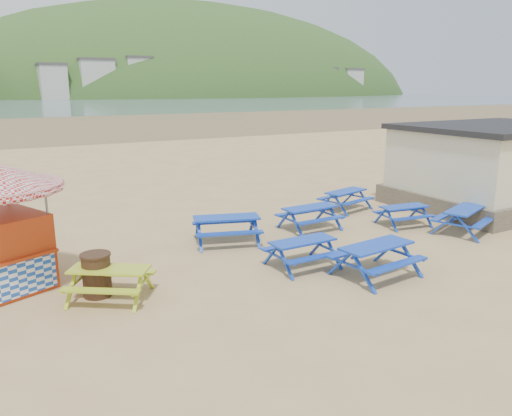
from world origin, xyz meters
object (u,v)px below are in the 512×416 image
picnic_table_blue_b (346,200)px  litter_bin (97,274)px  picnic_table_yellow (110,283)px  picnic_table_blue_a (227,230)px  amenity_block (496,165)px

picnic_table_blue_b → litter_bin: (-9.99, -3.55, 0.13)m
picnic_table_yellow → picnic_table_blue_a: bearing=64.7°
picnic_table_blue_b → picnic_table_blue_a: bearing=-179.4°
litter_bin → amenity_block: size_ratio=0.13×
picnic_table_blue_b → amenity_block: size_ratio=0.28×
amenity_block → litter_bin: bearing=-174.9°
picnic_table_yellow → amenity_block: size_ratio=0.29×
picnic_table_blue_a → picnic_table_yellow: size_ratio=1.06×
picnic_table_yellow → litter_bin: bearing=158.4°
litter_bin → picnic_table_blue_a: bearing=25.9°
picnic_table_yellow → litter_bin: (-0.21, 0.31, 0.14)m
amenity_block → picnic_table_blue_b: bearing=159.4°
picnic_table_blue_a → litter_bin: bearing=-136.5°
picnic_table_blue_a → amenity_block: (11.48, -0.65, 1.16)m
picnic_table_blue_b → picnic_table_yellow: bearing=-172.4°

